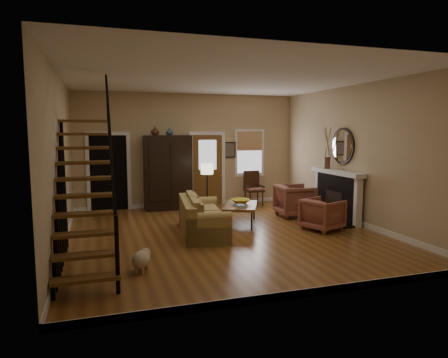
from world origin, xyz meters
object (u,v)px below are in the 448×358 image
object	(u,v)px
armoire	(168,173)
coffee_table	(241,215)
floor_lamp	(207,191)
armchair_left	(322,214)
side_chair	(254,188)
sofa	(203,217)
armchair_right	(295,201)

from	to	relation	value
armoire	coffee_table	world-z (taller)	armoire
floor_lamp	armoire	bearing A→B (deg)	119.28
armchair_left	side_chair	xyz separation A→B (m)	(-0.35, 3.27, 0.15)
coffee_table	side_chair	xyz separation A→B (m)	(1.23, 2.22, 0.27)
side_chair	armchair_left	bearing A→B (deg)	-83.96
sofa	armchair_left	world-z (taller)	sofa
coffee_table	floor_lamp	bearing A→B (deg)	117.72
floor_lamp	side_chair	distance (m)	2.14
sofa	side_chair	xyz separation A→B (m)	(2.32, 2.83, 0.13)
armoire	floor_lamp	distance (m)	1.63
coffee_table	armoire	bearing A→B (deg)	118.62
armchair_right	floor_lamp	world-z (taller)	floor_lamp
armchair_right	coffee_table	bearing A→B (deg)	109.79
armchair_right	sofa	bearing A→B (deg)	115.78
armchair_left	sofa	bearing A→B (deg)	59.90
sofa	coffee_table	bearing A→B (deg)	36.79
armchair_left	floor_lamp	xyz separation A→B (m)	(-2.12, 2.08, 0.34)
coffee_table	armchair_left	bearing A→B (deg)	-33.62
coffee_table	floor_lamp	size ratio (longest dim) A/B	0.91
armoire	armchair_left	xyz separation A→B (m)	(2.90, -3.47, -0.69)
floor_lamp	side_chair	size ratio (longest dim) A/B	1.36
armchair_right	side_chair	xyz separation A→B (m)	(-0.44, 1.77, 0.10)
armoire	armchair_right	xyz separation A→B (m)	(2.99, -1.97, -0.64)
armchair_right	floor_lamp	distance (m)	2.30
armchair_right	armchair_left	bearing A→B (deg)	-178.93
floor_lamp	coffee_table	bearing A→B (deg)	-62.28
coffee_table	side_chair	world-z (taller)	side_chair
armoire	floor_lamp	xyz separation A→B (m)	(0.78, -1.39, -0.36)
coffee_table	side_chair	size ratio (longest dim) A/B	1.23
sofa	coffee_table	world-z (taller)	sofa
coffee_table	armchair_right	xyz separation A→B (m)	(1.67, 0.45, 0.17)
armoire	sofa	bearing A→B (deg)	-85.63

